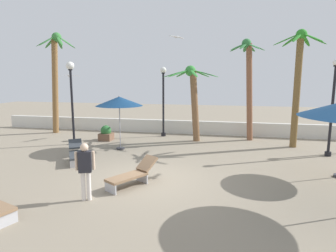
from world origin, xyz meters
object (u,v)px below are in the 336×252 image
Objects in this scene: palm_tree_0 at (193,94)px; guest_0 at (85,166)px; palm_tree_2 at (55,73)px; lamp_post_3 at (71,91)px; planter at (106,133)px; patio_umbrella_0 at (119,102)px; palm_tree_3 at (249,79)px; seagull_0 at (176,37)px; seagull_1 at (69,76)px; lamp_post_0 at (332,106)px; lounge_chair_1 at (133,174)px; lamp_post_1 at (163,95)px; palm_tree_1 at (298,77)px; lounge_chair_2 at (76,152)px.

palm_tree_0 is 2.46× the size of guest_0.
lamp_post_3 is at bearing -46.50° from palm_tree_2.
planter is (1.25, 1.32, -2.46)m from lamp_post_3.
patio_umbrella_0 is 0.43× the size of palm_tree_2.
guest_0 is (-2.03, -8.66, -1.62)m from palm_tree_0.
palm_tree_3 is at bearing 62.31° from guest_0.
seagull_0 is 6.94m from seagull_1.
palm_tree_0 is at bearing -58.24° from seagull_0.
seagull_0 is (0.68, 10.82, 4.95)m from guest_0.
lamp_post_0 is at bearing 4.30° from patio_umbrella_0.
palm_tree_0 is (3.27, 2.68, 0.28)m from patio_umbrella_0.
palm_tree_3 reaches higher than planter.
seagull_1 is (-5.54, 8.86, 2.60)m from guest_0.
lounge_chair_1 is at bearing -64.47° from patio_umbrella_0.
patio_umbrella_0 is 3.13× the size of planter.
lamp_post_1 reaches higher than patio_umbrella_0.
palm_tree_2 is 6.96m from lamp_post_1.
palm_tree_1 is at bearing 8.75° from lamp_post_3.
patio_umbrella_0 is 6.25m from guest_0.
lamp_post_0 is at bearing 16.51° from lounge_chair_2.
lounge_chair_1 is 1.81× the size of seagull_1.
palm_tree_2 is 11.71m from palm_tree_3.
palm_tree_3 is 10.56m from seagull_1.
lounge_chair_1 is (0.80, -8.20, -2.11)m from lamp_post_1.
patio_umbrella_0 is 6.34m from seagull_0.
guest_0 is at bearing -141.64° from lamp_post_0.
palm_tree_2 is 7.35× the size of planter.
seagull_0 is at bearing 67.89° from lounge_chair_2.
palm_tree_3 reaches higher than palm_tree_0.
palm_tree_1 reaches higher than planter.
palm_tree_2 reaches higher than seagull_1.
lamp_post_0 is at bearing -39.12° from palm_tree_3.
seagull_1 is at bearing 146.09° from patio_umbrella_0.
lamp_post_1 is at bearing 36.64° from lamp_post_3.
palm_tree_3 is at bearing 39.54° from lounge_chair_2.
guest_0 is (-0.94, -1.40, 0.64)m from lounge_chair_1.
palm_tree_2 reaches higher than palm_tree_0.
lounge_chair_2 is (-2.42, -6.09, -2.10)m from lamp_post_1.
palm_tree_0 reaches higher than seagull_1.
guest_0 is (-8.47, -6.71, -1.25)m from lamp_post_0.
guest_0 is at bearing -57.97° from lamp_post_3.
palm_tree_1 reaches higher than lounge_chair_2.
lamp_post_0 reaches higher than palm_tree_0.
seagull_1 is (-1.48, 2.38, 0.79)m from lamp_post_3.
planter reaches higher than lounge_chair_2.
palm_tree_1 is 10.58m from planter.
lamp_post_0 is 11.37m from lounge_chair_2.
patio_umbrella_0 is at bearing -150.36° from palm_tree_3.
lamp_post_3 is (-4.19, -3.12, 0.34)m from lamp_post_1.
seagull_0 is at bearing 11.84° from palm_tree_2.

